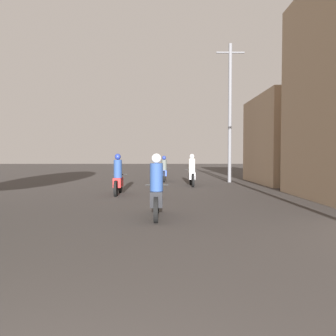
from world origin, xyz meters
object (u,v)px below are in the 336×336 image
(motorcycle_red, at_px, (118,178))
(motorcycle_silver, at_px, (192,173))
(motorcycle_black, at_px, (157,192))
(motorcycle_blue, at_px, (164,171))
(utility_pole_far, at_px, (230,111))
(building_right_far, at_px, (308,140))

(motorcycle_red, height_order, motorcycle_silver, motorcycle_silver)
(motorcycle_black, relative_size, motorcycle_blue, 0.92)
(motorcycle_blue, relative_size, utility_pole_far, 0.26)
(motorcycle_blue, relative_size, building_right_far, 0.35)
(motorcycle_silver, xyz_separation_m, utility_pole_far, (2.36, 2.20, 3.48))
(motorcycle_black, distance_m, motorcycle_red, 5.11)
(building_right_far, height_order, utility_pole_far, utility_pole_far)
(motorcycle_red, xyz_separation_m, motorcycle_blue, (1.81, 6.59, -0.03))
(motorcycle_red, xyz_separation_m, motorcycle_silver, (3.23, 3.71, 0.00))
(motorcycle_black, xyz_separation_m, building_right_far, (8.24, 10.15, 1.78))
(building_right_far, bearing_deg, motorcycle_red, -151.72)
(motorcycle_red, bearing_deg, utility_pole_far, 50.85)
(motorcycle_red, relative_size, motorcycle_silver, 0.90)
(motorcycle_silver, xyz_separation_m, motorcycle_blue, (-1.42, 2.88, -0.03))
(motorcycle_black, xyz_separation_m, utility_pole_far, (3.95, 10.74, 3.49))
(motorcycle_red, bearing_deg, motorcycle_black, -66.97)
(motorcycle_silver, height_order, motorcycle_blue, motorcycle_silver)
(motorcycle_silver, distance_m, utility_pole_far, 4.75)
(building_right_far, bearing_deg, motorcycle_blue, 171.01)
(motorcycle_black, height_order, utility_pole_far, utility_pole_far)
(motorcycle_red, distance_m, building_right_far, 11.35)
(motorcycle_black, relative_size, motorcycle_red, 1.00)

